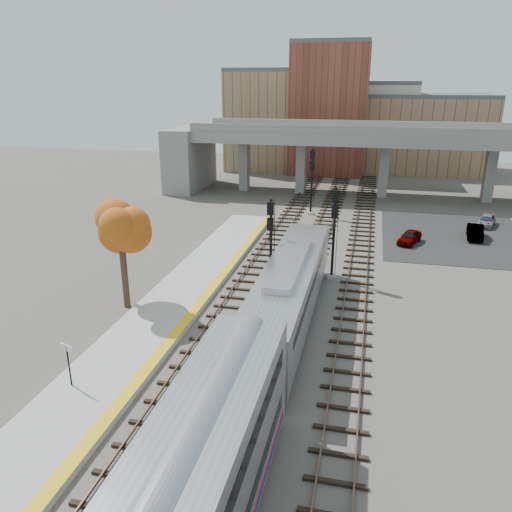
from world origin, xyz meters
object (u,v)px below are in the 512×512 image
at_px(signal_mast_far, 312,182).
at_px(car_b, 475,232).
at_px(locomotive, 290,290).
at_px(car_c, 486,221).
at_px(signal_mast_near, 271,248).
at_px(signal_mast_mid, 334,234).
at_px(tree, 120,228).
at_px(car_a, 410,237).

distance_m(signal_mast_far, car_b, 18.10).
distance_m(locomotive, car_c, 31.78).
relative_size(signal_mast_near, signal_mast_mid, 0.97).
height_order(tree, car_b, tree).
xyz_separation_m(car_b, car_c, (1.99, 5.06, -0.12)).
height_order(signal_mast_near, car_a, signal_mast_near).
xyz_separation_m(signal_mast_mid, signal_mast_far, (-4.10, 19.36, 0.20)).
xyz_separation_m(signal_mast_far, car_c, (18.88, -0.62, -3.24)).
bearing_deg(signal_mast_mid, tree, -147.71).
bearing_deg(car_c, car_a, -117.60).
height_order(locomotive, signal_mast_mid, signal_mast_mid).
distance_m(signal_mast_near, tree, 10.36).
xyz_separation_m(locomotive, signal_mast_mid, (2.00, 8.20, 1.36)).
bearing_deg(locomotive, signal_mast_mid, 76.29).
distance_m(tree, car_b, 34.47).
bearing_deg(car_c, locomotive, -103.66).
relative_size(car_b, car_c, 1.07).
relative_size(signal_mast_far, car_b, 1.86).
xyz_separation_m(locomotive, car_a, (8.46, 18.86, -1.62)).
bearing_deg(locomotive, signal_mast_near, 116.57).
relative_size(locomotive, signal_mast_near, 2.70).
bearing_deg(car_a, car_b, 47.29).
relative_size(signal_mast_far, tree, 0.99).
height_order(signal_mast_near, car_b, signal_mast_near).
height_order(tree, car_c, tree).
bearing_deg(car_b, signal_mast_mid, -126.34).
xyz_separation_m(locomotive, signal_mast_near, (-2.10, 4.20, 1.22)).
bearing_deg(signal_mast_far, tree, -108.25).
relative_size(car_a, car_c, 0.96).
distance_m(tree, car_c, 39.32).
distance_m(locomotive, car_b, 26.45).
relative_size(locomotive, signal_mast_far, 2.52).
bearing_deg(tree, car_a, 44.01).
xyz_separation_m(signal_mast_mid, car_b, (12.79, 13.68, -2.93)).
bearing_deg(signal_mast_far, locomotive, -85.64).
distance_m(signal_mast_mid, signal_mast_far, 19.79).
xyz_separation_m(signal_mast_near, car_a, (10.56, 14.66, -2.84)).
xyz_separation_m(signal_mast_far, car_a, (10.56, -8.70, -3.17)).
bearing_deg(car_c, tree, -117.69).
bearing_deg(car_a, signal_mast_mid, -99.34).
xyz_separation_m(car_a, car_c, (8.32, 8.08, -0.07)).
height_order(signal_mast_far, car_c, signal_mast_far).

